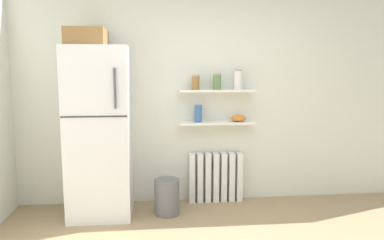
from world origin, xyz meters
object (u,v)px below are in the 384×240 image
Objects in this scene: storage_jar_0 at (196,82)px; shelf_bowl at (239,118)px; storage_jar_2 at (238,80)px; vase at (198,114)px; storage_jar_1 at (217,81)px; trash_bin at (167,197)px; refrigerator at (99,129)px; radiator at (216,177)px.

storage_jar_0 is 0.98× the size of shelf_bowl.
storage_jar_2 is 0.61m from vase.
storage_jar_1 is 1.43m from trash_bin.
refrigerator is 10.60× the size of storage_jar_1.
trash_bin is (-0.60, -0.35, -0.10)m from radiator.
refrigerator is at bearing -169.26° from radiator.
refrigerator is 1.68m from storage_jar_2.
radiator is 0.70m from trash_bin.
storage_jar_2 reaches higher than shelf_bowl.
refrigerator reaches higher than trash_bin.
radiator is at bearing 29.91° from trash_bin.
shelf_bowl is (0.27, 0.00, -0.43)m from storage_jar_1.
storage_jar_0 is at bearing 180.00° from vase.
shelf_bowl is at bearing 0.00° from storage_jar_0.
storage_jar_0 reaches higher than trash_bin.
radiator is at bearing 90.00° from storage_jar_1.
storage_jar_0 is 0.44× the size of trash_bin.
radiator reaches higher than trash_bin.
vase is at bearing 11.31° from refrigerator.
refrigerator is 1.61m from shelf_bowl.
radiator is 1.18m from storage_jar_0.
radiator is 2.78× the size of storage_jar_2.
refrigerator is at bearing -168.69° from vase.
vase is (-0.22, -0.03, 0.79)m from radiator.
storage_jar_1 is 0.82× the size of storage_jar_2.
vase is at bearing 180.00° from storage_jar_2.
radiator is at bearing 10.74° from refrigerator.
shelf_bowl is (0.48, 0.00, -0.06)m from vase.
vase reaches higher than trash_bin.
trash_bin is (-0.87, -0.32, -0.83)m from shelf_bowl.
refrigerator is 5.09× the size of trash_bin.
storage_jar_1 is 1.09× the size of shelf_bowl.
storage_jar_0 is 0.37m from vase.
trash_bin is at bearing -152.28° from storage_jar_1.
refrigerator is at bearing 172.52° from trash_bin.
storage_jar_1 is at bearing 27.72° from trash_bin.
trash_bin is (-0.60, -0.32, -1.26)m from storage_jar_1.
refrigerator reaches higher than radiator.
storage_jar_0 is at bearing 180.00° from storage_jar_2.
vase reaches higher than shelf_bowl.
storage_jar_0 is 0.87× the size of vase.
refrigerator is 1.20m from storage_jar_0.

